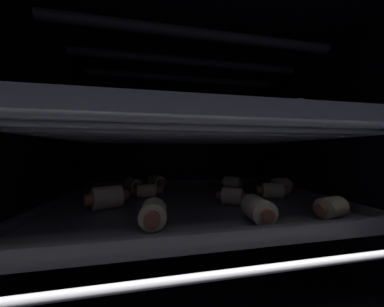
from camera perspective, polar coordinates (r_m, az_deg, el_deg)
ground_plane at (r=39.11cm, az=0.01°, el=-32.42°), size 52.30×44.67×1.20cm
oven_wall_back at (r=54.34cm, az=-4.19°, el=-0.67°), size 52.30×1.20×39.06cm
oven_wall_left at (r=37.73cm, az=-41.74°, el=-1.34°), size 1.20×42.27×39.06cm
oven_wall_right at (r=45.15cm, az=33.82°, el=-1.01°), size 1.20×42.27×39.06cm
oven_ceiling at (r=37.91cm, az=0.01°, el=30.59°), size 52.30×44.67×1.20cm
heating_element at (r=36.53cm, az=0.01°, el=26.61°), size 39.92×16.86×1.36cm
oven_rack_lower at (r=34.20cm, az=0.01°, el=-15.84°), size 47.65×41.43×0.70cm
baking_tray_lower at (r=33.98cm, az=0.01°, el=-14.49°), size 44.51×32.16×1.83cm
pig_in_blanket_lower_0 at (r=36.14cm, az=-13.78°, el=-11.15°), size 5.77×2.52×2.41cm
pig_in_blanket_lower_1 at (r=30.87cm, az=37.10°, el=-13.07°), size 5.42×3.34×2.61cm
pig_in_blanket_lower_2 at (r=31.15cm, az=-24.77°, el=-12.22°), size 6.18×4.79×3.32cm
pig_in_blanket_lower_3 at (r=22.34cm, az=-11.94°, el=-17.78°), size 3.08×4.60×2.99cm
pig_in_blanket_lower_4 at (r=43.54cm, az=12.35°, el=-8.83°), size 4.72×4.35×2.87cm
pig_in_blanket_lower_5 at (r=37.59cm, az=23.55°, el=-10.44°), size 5.76×3.70×2.77cm
pig_in_blanket_lower_6 at (r=43.65cm, az=-17.99°, el=-9.05°), size 4.41×5.34×2.53cm
pig_in_blanket_lower_7 at (r=42.52cm, az=25.72°, el=-8.93°), size 5.45×3.49×3.12cm
pig_in_blanket_lower_8 at (r=31.08cm, az=12.32°, el=-12.79°), size 4.89×3.97×2.71cm
pig_in_blanket_lower_9 at (r=44.57cm, az=-11.03°, el=-8.60°), size 4.38×5.57×2.89cm
pig_in_blanket_lower_10 at (r=24.72cm, az=19.84°, el=-15.99°), size 3.23×5.22×2.99cm
oven_rack_upper at (r=32.92cm, az=0.01°, el=5.01°), size 47.60×41.43×0.65cm
baking_tray_upper at (r=33.00cm, az=0.01°, el=6.59°), size 44.51×32.16×2.40cm
pig_in_blanket_upper_0 at (r=43.03cm, az=-5.40°, el=7.37°), size 4.04×4.85×2.79cm
pig_in_blanket_upper_1 at (r=24.22cm, az=0.93°, el=12.80°), size 3.86×5.28×2.84cm
pig_in_blanket_upper_2 at (r=27.51cm, az=28.53°, el=11.08°), size 3.21×5.35×2.68cm
pig_in_blanket_upper_3 at (r=45.62cm, az=-19.63°, el=6.81°), size 4.81×3.28×2.57cm
pig_in_blanket_upper_4 at (r=36.01cm, az=22.94°, el=8.52°), size 4.54×5.15×2.60cm
pig_in_blanket_upper_5 at (r=31.10cm, az=-19.69°, el=9.63°), size 3.57×4.85×2.41cm
pig_in_blanket_upper_6 at (r=37.46cm, az=-14.35°, el=8.80°), size 5.03×4.63×3.34cm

